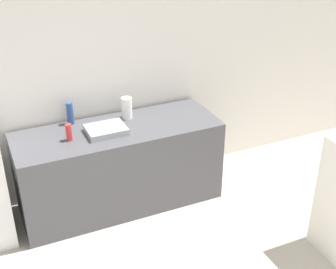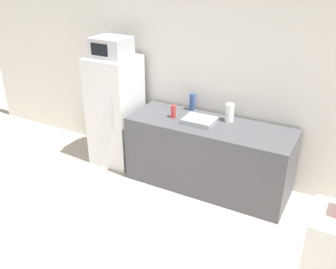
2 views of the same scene
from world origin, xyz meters
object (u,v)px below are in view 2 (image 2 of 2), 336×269
paper_towel_roll (230,113)px  bottle_short (173,111)px  bottle_tall (192,102)px  microwave (111,47)px  refrigerator (116,111)px

paper_towel_roll → bottle_short: bearing=-161.0°
bottle_tall → bottle_short: size_ratio=1.37×
bottle_tall → bottle_short: bearing=-106.1°
bottle_tall → paper_towel_roll: bearing=-11.5°
microwave → bottle_short: (0.92, -0.05, -0.68)m
bottle_tall → bottle_short: (-0.10, -0.33, -0.03)m
refrigerator → bottle_tall: bearing=15.7°
refrigerator → paper_towel_roll: 1.59m
refrigerator → bottle_tall: size_ratio=6.73×
microwave → bottle_short: microwave is taller
bottle_short → paper_towel_roll: paper_towel_roll is taller
bottle_tall → bottle_short: 0.35m
refrigerator → microwave: size_ratio=3.30×
paper_towel_roll → bottle_tall: bearing=168.5°
refrigerator → paper_towel_roll: (1.56, 0.17, 0.22)m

